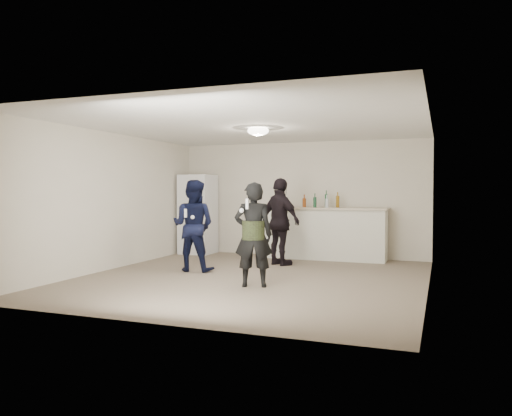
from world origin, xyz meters
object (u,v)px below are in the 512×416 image
(counter, at_px, (323,234))
(spectator, at_px, (280,222))
(shaker, at_px, (279,203))
(woman, at_px, (253,235))
(fridge, at_px, (198,214))
(man, at_px, (193,226))

(counter, height_order, spectator, spectator)
(shaker, distance_m, woman, 3.54)
(counter, distance_m, spectator, 1.32)
(fridge, distance_m, woman, 4.18)
(man, bearing_deg, fridge, -69.29)
(fridge, distance_m, shaker, 1.93)
(fridge, xyz_separation_m, shaker, (1.90, 0.18, 0.28))
(counter, xyz_separation_m, woman, (-0.30, -3.34, 0.26))
(shaker, xyz_separation_m, man, (-0.83, -2.45, -0.36))
(counter, xyz_separation_m, spectator, (-0.58, -1.14, 0.32))
(counter, height_order, woman, woman)
(man, bearing_deg, counter, -132.50)
(counter, height_order, man, man)
(woman, xyz_separation_m, spectator, (-0.28, 2.20, 0.06))
(fridge, relative_size, shaker, 10.59)
(man, relative_size, spectator, 0.97)
(man, relative_size, woman, 1.04)
(shaker, relative_size, man, 0.10)
(man, distance_m, spectator, 1.74)
(woman, bearing_deg, fridge, -69.11)
(shaker, bearing_deg, man, -108.64)
(counter, distance_m, shaker, 1.20)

